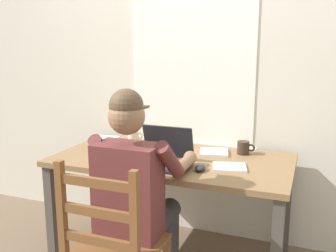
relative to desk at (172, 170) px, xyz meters
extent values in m
cube|color=silver|center=(0.00, 0.48, 0.66)|extent=(6.00, 0.04, 2.60)
cube|color=white|center=(-0.02, 0.45, 0.60)|extent=(0.94, 0.01, 1.04)
cube|color=beige|center=(-0.02, 0.45, 0.06)|extent=(1.00, 0.06, 0.04)
cube|color=olive|center=(0.00, 0.00, 0.07)|extent=(1.54, 0.79, 0.03)
cube|color=#4C4742|center=(-0.72, -0.35, -0.29)|extent=(0.06, 0.06, 0.69)
cube|color=#4C4742|center=(-0.72, 0.35, -0.29)|extent=(0.06, 0.06, 0.69)
cube|color=#4C4742|center=(0.72, 0.35, -0.29)|extent=(0.06, 0.06, 0.69)
cube|color=brown|center=(-0.03, -0.58, 0.06)|extent=(0.34, 0.20, 0.50)
sphere|color=#936B4C|center=(-0.03, -0.58, 0.46)|extent=(0.19, 0.19, 0.19)
sphere|color=brown|center=(-0.03, -0.58, 0.51)|extent=(0.17, 0.17, 0.17)
cube|color=brown|center=(-0.03, -0.49, 0.49)|extent=(0.13, 0.10, 0.01)
cylinder|color=#38383D|center=(-0.12, -0.38, -0.19)|extent=(0.13, 0.40, 0.13)
cylinder|color=#38383D|center=(0.06, -0.38, -0.19)|extent=(0.13, 0.40, 0.13)
cylinder|color=#38383D|center=(-0.12, -0.18, -0.41)|extent=(0.10, 0.10, 0.45)
cylinder|color=#38383D|center=(0.06, -0.18, -0.41)|extent=(0.10, 0.10, 0.45)
cylinder|color=brown|center=(-0.23, -0.49, 0.22)|extent=(0.10, 0.25, 0.24)
cylinder|color=#936B4C|center=(-0.23, -0.26, 0.14)|extent=(0.07, 0.28, 0.07)
sphere|color=#936B4C|center=(-0.22, -0.12, 0.14)|extent=(0.08, 0.08, 0.08)
cylinder|color=brown|center=(0.17, -0.49, 0.22)|extent=(0.10, 0.25, 0.24)
cylinder|color=#936B4C|center=(0.17, -0.26, 0.14)|extent=(0.07, 0.28, 0.07)
sphere|color=#936B4C|center=(0.16, -0.12, 0.14)|extent=(0.08, 0.08, 0.08)
cube|color=brown|center=(-0.03, -0.70, -0.20)|extent=(0.42, 0.42, 0.02)
cube|color=brown|center=(0.16, -0.89, 0.05)|extent=(0.04, 0.04, 0.48)
cube|color=brown|center=(-0.22, -0.89, 0.05)|extent=(0.04, 0.04, 0.48)
cube|color=brown|center=(-0.03, -0.89, -0.07)|extent=(0.36, 0.02, 0.04)
cube|color=brown|center=(-0.03, -0.89, 0.07)|extent=(0.36, 0.02, 0.04)
cube|color=brown|center=(-0.03, -0.89, 0.21)|extent=(0.36, 0.02, 0.04)
cube|color=#232328|center=(0.00, -0.21, 0.09)|extent=(0.33, 0.23, 0.02)
cube|color=#38383D|center=(0.00, -0.21, 0.10)|extent=(0.29, 0.17, 0.00)
cube|color=#232328|center=(0.00, -0.07, 0.21)|extent=(0.33, 0.07, 0.21)
cube|color=#4C515B|center=(0.00, -0.07, 0.21)|extent=(0.29, 0.06, 0.18)
ellipsoid|color=#232328|center=(0.25, -0.20, 0.10)|extent=(0.06, 0.10, 0.03)
cylinder|color=beige|center=(-0.41, 0.26, 0.14)|extent=(0.08, 0.08, 0.10)
torus|color=beige|center=(-0.35, 0.26, 0.14)|extent=(0.05, 0.01, 0.05)
cylinder|color=#38281E|center=(0.42, 0.25, 0.13)|extent=(0.08, 0.08, 0.09)
torus|color=#38281E|center=(0.47, 0.25, 0.13)|extent=(0.05, 0.01, 0.05)
cube|color=#2D5B9E|center=(-0.54, 0.05, 0.09)|extent=(0.14, 0.15, 0.02)
cube|color=#38844C|center=(-0.53, 0.06, 0.12)|extent=(0.21, 0.13, 0.03)
cube|color=white|center=(-0.54, 0.06, 0.14)|extent=(0.20, 0.17, 0.03)
cube|color=white|center=(0.23, 0.19, 0.09)|extent=(0.23, 0.22, 0.02)
cube|color=white|center=(0.40, -0.09, 0.09)|extent=(0.23, 0.21, 0.01)
cube|color=gold|center=(-0.19, 0.14, 0.09)|extent=(0.15, 0.13, 0.00)
camera|label=1|loc=(0.85, -2.26, 0.81)|focal=40.94mm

